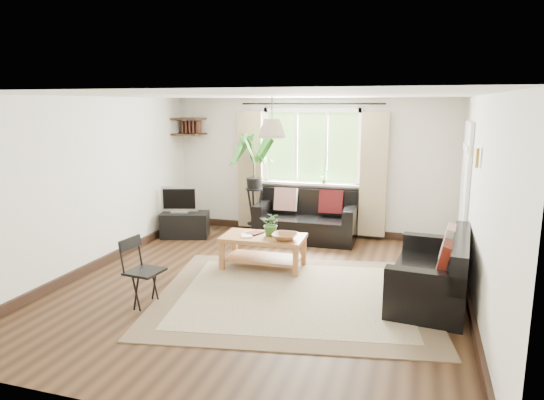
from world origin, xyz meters
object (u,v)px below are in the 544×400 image
(coffee_table, at_px, (263,252))
(folding_chair, at_px, (145,273))
(sofa_back, at_px, (306,217))
(palm_stand, at_px, (254,185))
(sofa_right, at_px, (430,269))
(tv_stand, at_px, (185,225))

(coffee_table, height_order, folding_chair, folding_chair)
(sofa_back, relative_size, palm_stand, 0.94)
(sofa_right, distance_m, folding_chair, 3.34)
(tv_stand, height_order, palm_stand, palm_stand)
(sofa_right, bearing_deg, folding_chair, -64.73)
(folding_chair, bearing_deg, sofa_back, -13.20)
(sofa_back, height_order, sofa_right, sofa_back)
(sofa_back, height_order, folding_chair, sofa_back)
(sofa_back, relative_size, sofa_right, 1.03)
(sofa_back, xyz_separation_m, folding_chair, (-1.13, -3.24, -0.00))
(sofa_right, relative_size, tv_stand, 2.03)
(tv_stand, distance_m, folding_chair, 2.95)
(coffee_table, height_order, tv_stand, coffee_table)
(sofa_right, xyz_separation_m, folding_chair, (-3.13, -1.15, 0.01))
(coffee_table, bearing_deg, folding_chair, -118.64)
(folding_chair, bearing_deg, coffee_table, -22.67)
(sofa_right, bearing_deg, coffee_table, -97.21)
(palm_stand, bearing_deg, coffee_table, -66.70)
(sofa_back, relative_size, tv_stand, 2.09)
(sofa_right, distance_m, palm_stand, 3.71)
(coffee_table, height_order, palm_stand, palm_stand)
(folding_chair, bearing_deg, palm_stand, 3.00)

